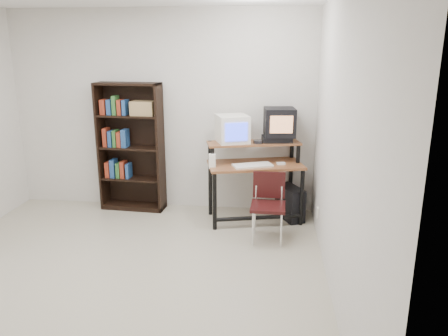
# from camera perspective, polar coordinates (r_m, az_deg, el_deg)

# --- Properties ---
(floor) EXTENTS (4.00, 4.00, 0.01)m
(floor) POSITION_cam_1_polar(r_m,az_deg,el_deg) (4.42, -13.91, -13.75)
(floor) COLOR #BBB39B
(floor) RESTS_ON ground
(back_wall) EXTENTS (4.00, 0.01, 2.60)m
(back_wall) POSITION_cam_1_polar(r_m,az_deg,el_deg) (5.84, -8.09, 7.30)
(back_wall) COLOR silver
(back_wall) RESTS_ON floor
(right_wall) EXTENTS (0.01, 4.00, 2.60)m
(right_wall) POSITION_cam_1_polar(r_m,az_deg,el_deg) (3.73, 14.84, 2.27)
(right_wall) COLOR silver
(right_wall) RESTS_ON floor
(computer_desk) EXTENTS (1.25, 0.83, 0.98)m
(computer_desk) POSITION_cam_1_polar(r_m,az_deg,el_deg) (5.42, 4.04, 0.08)
(computer_desk) COLOR brown
(computer_desk) RESTS_ON floor
(crt_monitor) EXTENTS (0.47, 0.47, 0.35)m
(crt_monitor) POSITION_cam_1_polar(r_m,az_deg,el_deg) (5.39, 1.10, 5.08)
(crt_monitor) COLOR white
(crt_monitor) RESTS_ON computer_desk
(vcr) EXTENTS (0.39, 0.31, 0.08)m
(vcr) POSITION_cam_1_polar(r_m,az_deg,el_deg) (5.49, 6.92, 3.74)
(vcr) COLOR black
(vcr) RESTS_ON computer_desk
(crt_tv) EXTENTS (0.41, 0.40, 0.35)m
(crt_tv) POSITION_cam_1_polar(r_m,az_deg,el_deg) (5.47, 7.26, 5.97)
(crt_tv) COLOR black
(crt_tv) RESTS_ON vcr
(cd_spindle) EXTENTS (0.15, 0.15, 0.05)m
(cd_spindle) POSITION_cam_1_polar(r_m,az_deg,el_deg) (5.36, 4.48, 3.37)
(cd_spindle) COLOR #26262B
(cd_spindle) RESTS_ON computer_desk
(keyboard) EXTENTS (0.51, 0.37, 0.03)m
(keyboard) POSITION_cam_1_polar(r_m,az_deg,el_deg) (5.27, 3.75, 0.28)
(keyboard) COLOR white
(keyboard) RESTS_ON computer_desk
(mousepad) EXTENTS (0.25, 0.22, 0.01)m
(mousepad) POSITION_cam_1_polar(r_m,az_deg,el_deg) (5.39, 7.36, 0.37)
(mousepad) COLOR black
(mousepad) RESTS_ON computer_desk
(mouse) EXTENTS (0.11, 0.08, 0.03)m
(mouse) POSITION_cam_1_polar(r_m,az_deg,el_deg) (5.38, 7.45, 0.54)
(mouse) COLOR white
(mouse) RESTS_ON mousepad
(desk_speaker) EXTENTS (0.09, 0.09, 0.17)m
(desk_speaker) POSITION_cam_1_polar(r_m,az_deg,el_deg) (5.22, -1.57, 0.92)
(desk_speaker) COLOR white
(desk_speaker) RESTS_ON computer_desk
(pc_tower) EXTENTS (0.38, 0.49, 0.42)m
(pc_tower) POSITION_cam_1_polar(r_m,az_deg,el_deg) (5.63, 8.60, -4.50)
(pc_tower) COLOR black
(pc_tower) RESTS_ON floor
(school_chair) EXTENTS (0.39, 0.39, 0.76)m
(school_chair) POSITION_cam_1_polar(r_m,az_deg,el_deg) (4.94, 5.81, -4.15)
(school_chair) COLOR black
(school_chair) RESTS_ON floor
(bookshelf) EXTENTS (0.86, 0.34, 1.69)m
(bookshelf) POSITION_cam_1_polar(r_m,az_deg,el_deg) (5.89, -12.01, 2.92)
(bookshelf) COLOR black
(bookshelf) RESTS_ON floor
(wall_outlet) EXTENTS (0.02, 0.08, 0.12)m
(wall_outlet) POSITION_cam_1_polar(r_m,az_deg,el_deg) (5.12, 12.12, -5.69)
(wall_outlet) COLOR beige
(wall_outlet) RESTS_ON right_wall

